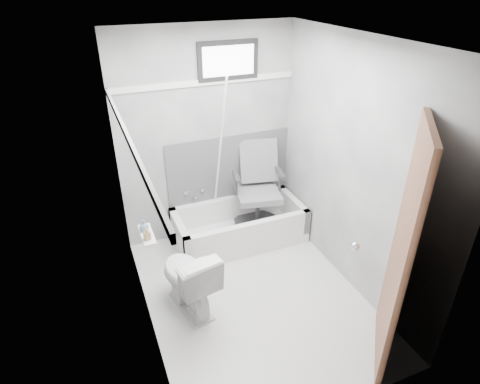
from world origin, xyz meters
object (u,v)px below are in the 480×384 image
toilet (188,278)px  door (459,271)px  office_chair (258,188)px  soap_bottle_b (144,226)px  soap_bottle_a (147,234)px  bathtub (239,225)px

toilet → door: size_ratio=0.35×
office_chair → soap_bottle_b: size_ratio=9.80×
office_chair → toilet: bearing=-129.3°
office_chair → toilet: 1.44m
toilet → door: 2.21m
office_chair → soap_bottle_b: office_chair is taller
soap_bottle_a → soap_bottle_b: soap_bottle_a is taller
bathtub → soap_bottle_b: (-1.17, -0.74, 0.75)m
bathtub → door: door is taller
door → soap_bottle_b: bearing=142.6°
door → soap_bottle_b: size_ratio=19.47×
office_chair → toilet: size_ratio=1.43×
door → soap_bottle_a: 2.33m
toilet → soap_bottle_b: 0.70m
office_chair → toilet: (-1.11, -0.88, -0.28)m
soap_bottle_a → bathtub: bearing=37.0°
soap_bottle_b → office_chair: bearing=29.1°
office_chair → soap_bottle_a: office_chair is taller
toilet → door: door is taller
soap_bottle_a → door: bearing=-34.7°
office_chair → door: size_ratio=0.50×
door → soap_bottle_a: door is taller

